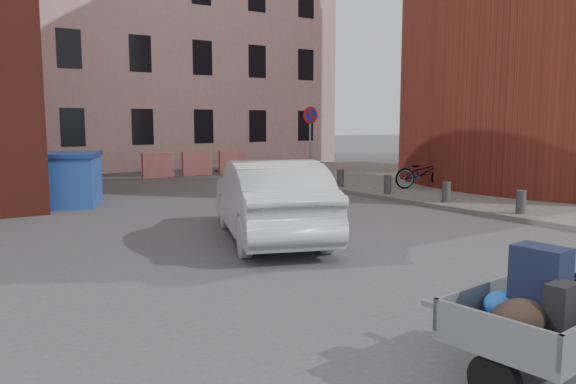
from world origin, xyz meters
TOP-DOWN VIEW (x-y plane):
  - ground at (0.00, 0.00)m, footprint 120.00×120.00m
  - sidewalk at (10.00, 4.00)m, footprint 9.00×24.00m
  - building_pink at (6.00, 22.00)m, footprint 16.00×8.00m
  - no_parking_sign at (6.00, 9.48)m, footprint 0.60×0.09m
  - bollards at (6.00, 3.40)m, footprint 0.22×9.02m
  - barriers at (4.20, 15.00)m, footprint 4.70×0.18m
  - trailer at (-1.35, -3.80)m, footprint 1.69×1.87m
  - dumpster at (-3.09, 9.64)m, footprint 3.85×3.04m
  - silver_car at (-0.05, 2.64)m, footprint 3.21×4.95m
  - bicycle at (7.90, 5.96)m, footprint 2.04×1.24m

SIDE VIEW (x-z plane):
  - ground at x=0.00m, z-range 0.00..0.00m
  - sidewalk at x=10.00m, z-range 0.00..0.12m
  - bollards at x=6.00m, z-range 0.12..0.67m
  - barriers at x=4.20m, z-range 0.00..1.00m
  - trailer at x=-1.35m, z-range 0.01..1.21m
  - bicycle at x=7.90m, z-range 0.12..1.13m
  - dumpster at x=-3.09m, z-range 0.01..1.44m
  - silver_car at x=-0.05m, z-range 0.00..1.54m
  - no_parking_sign at x=6.00m, z-range 0.69..3.34m
  - building_pink at x=6.00m, z-range 0.00..14.00m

